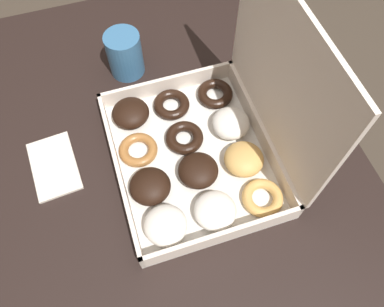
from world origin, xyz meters
TOP-DOWN VIEW (x-y plane):
  - ground_plane at (0.00, 0.00)m, footprint 8.00×8.00m
  - dining_table at (0.00, 0.00)m, footprint 1.15×0.80m
  - donut_box at (-0.02, 0.08)m, footprint 0.37×0.31m
  - coffee_mug at (-0.30, -0.02)m, footprint 0.08×0.08m
  - paper_napkin at (-0.10, -0.22)m, footprint 0.15×0.10m

SIDE VIEW (x-z plane):
  - ground_plane at x=0.00m, z-range 0.00..0.00m
  - dining_table at x=0.00m, z-range 0.27..1.01m
  - paper_napkin at x=-0.10m, z-range 0.74..0.75m
  - coffee_mug at x=-0.30m, z-range 0.75..0.85m
  - donut_box at x=-0.02m, z-range 0.63..0.97m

